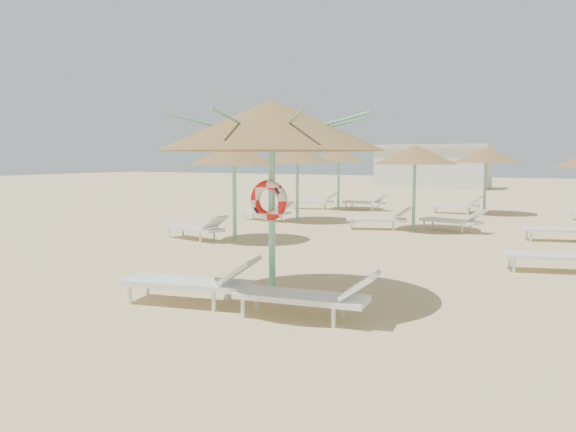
% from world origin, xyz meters
% --- Properties ---
extents(ground, '(120.00, 120.00, 0.00)m').
position_xyz_m(ground, '(0.00, 0.00, 0.00)').
color(ground, '#CBB67C').
rests_on(ground, ground).
extents(main_palapa, '(3.59, 3.59, 3.22)m').
position_xyz_m(main_palapa, '(-0.28, 0.09, 2.80)').
color(main_palapa, '#73C8A4').
rests_on(main_palapa, ground).
extents(lounger_main_a, '(2.26, 1.06, 0.79)m').
position_xyz_m(lounger_main_a, '(-1.19, -0.77, 0.38)').
color(lounger_main_a, white).
rests_on(lounger_main_a, ground).
extents(lounger_main_b, '(2.11, 0.86, 0.75)m').
position_xyz_m(lounger_main_b, '(0.77, -0.67, 0.36)').
color(lounger_main_b, white).
rests_on(lounger_main_b, ground).
extents(palapa_field, '(19.87, 14.14, 2.71)m').
position_xyz_m(palapa_field, '(1.27, 10.14, 2.29)').
color(palapa_field, '#73C8A4').
rests_on(palapa_field, ground).
extents(service_hut, '(8.40, 4.40, 3.25)m').
position_xyz_m(service_hut, '(-6.00, 35.00, 1.64)').
color(service_hut, silver).
rests_on(service_hut, ground).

